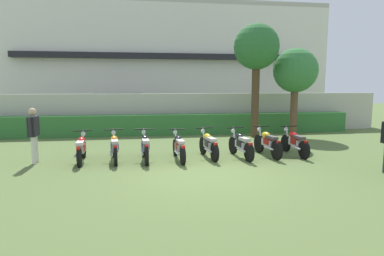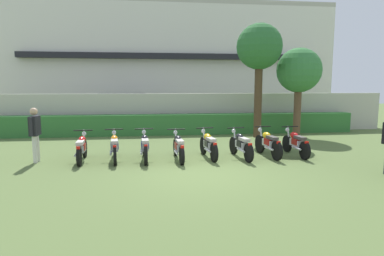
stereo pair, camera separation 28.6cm
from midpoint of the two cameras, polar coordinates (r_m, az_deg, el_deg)
name	(u,v)px [view 2 (the right image)]	position (r m, az deg, el deg)	size (l,w,h in m)	color
ground	(202,174)	(8.90, 2.65, -8.05)	(60.00, 60.00, 0.00)	#566B38
building	(169,63)	(25.12, -3.78, 11.24)	(22.82, 6.50, 8.02)	silver
compound_wall	(178,113)	(16.48, -1.95, 2.63)	(21.68, 0.30, 1.96)	#BCB7A8
hedge_row	(179,124)	(15.84, -1.72, 0.65)	(17.35, 0.70, 0.98)	#337033
parked_car	(125,110)	(19.30, -11.20, 3.09)	(4.71, 2.56, 1.89)	silver
tree_near_inspector	(259,49)	(15.32, 12.20, 13.31)	(2.04, 2.04, 5.11)	#4C3823
tree_far_side	(299,71)	(16.21, 18.62, 9.33)	(2.06, 2.06, 4.09)	brown
motorcycle_in_row_0	(82,148)	(10.76, -17.96, -3.29)	(0.60, 1.81, 0.94)	black
motorcycle_in_row_1	(115,147)	(10.61, -12.61, -3.20)	(0.60, 1.87, 0.96)	black
motorcycle_in_row_2	(145,146)	(10.45, -7.45, -3.19)	(0.60, 1.87, 0.97)	black
motorcycle_in_row_3	(178,146)	(10.46, -1.60, -3.23)	(0.60, 1.90, 0.94)	black
motorcycle_in_row_4	(208,145)	(10.75, 3.65, -2.89)	(0.60, 1.81, 0.96)	black
motorcycle_in_row_5	(241,145)	(10.86, 9.26, -2.87)	(0.60, 1.88, 0.96)	black
motorcycle_in_row_6	(268,143)	(11.26, 13.83, -2.56)	(0.60, 1.87, 0.98)	black
motorcycle_in_row_7	(296,143)	(11.65, 18.29, -2.45)	(0.60, 1.85, 0.96)	black
inspector_person	(35,130)	(11.10, -25.04, -0.33)	(0.23, 0.68, 1.70)	silver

